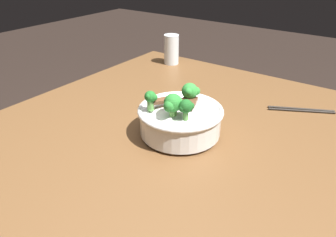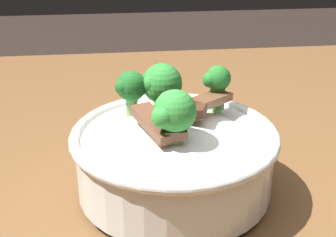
{
  "view_description": "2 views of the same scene",
  "coord_description": "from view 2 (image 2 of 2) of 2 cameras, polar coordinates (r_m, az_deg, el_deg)",
  "views": [
    {
      "loc": [
        0.62,
        0.43,
        1.28
      ],
      "look_at": [
        0.01,
        -0.01,
        0.87
      ],
      "focal_mm": 33.29,
      "sensor_mm": 36.0,
      "label": 1
    },
    {
      "loc": [
        -0.46,
        0.09,
        1.13
      ],
      "look_at": [
        0.02,
        0.03,
        0.91
      ],
      "focal_mm": 49.97,
      "sensor_mm": 36.0,
      "label": 2
    }
  ],
  "objects": [
    {
      "name": "rice_bowl",
      "position": [
        0.53,
        0.67,
        -3.65
      ],
      "size": [
        0.23,
        0.23,
        0.14
      ],
      "color": "white",
      "rests_on": "dining_table"
    }
  ]
}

